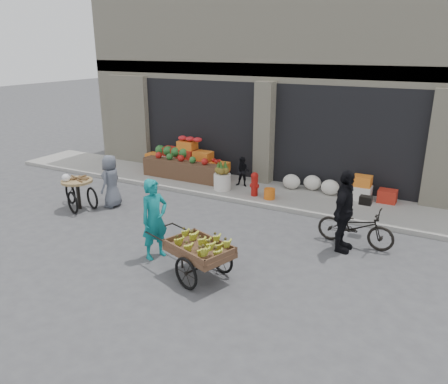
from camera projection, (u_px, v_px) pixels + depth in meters
The scene contains 15 objects.
ground at pixel (176, 242), 10.07m from camera, with size 80.00×80.00×0.00m, color #424244.
sidewalk at pixel (251, 190), 13.47m from camera, with size 18.00×2.20×0.12m, color gray.
building at pixel (299, 73), 15.70m from camera, with size 14.00×6.45×7.00m.
fruit_display at pixel (188, 160), 14.63m from camera, with size 3.10×1.12×1.24m.
pineapple_bin at pixel (222, 182), 13.29m from camera, with size 0.52×0.52×0.50m, color silver.
fire_hydrant at pixel (255, 183), 12.72m from camera, with size 0.22×0.22×0.71m.
orange_bucket at pixel (269, 194), 12.52m from camera, with size 0.32×0.32×0.30m, color orange.
right_bay_goods at pixel (342, 187), 12.68m from camera, with size 3.35×0.60×0.70m.
seated_person at pixel (243, 172), 13.55m from camera, with size 0.45×0.35×0.93m, color black.
banana_cart at pixel (198, 247), 8.36m from camera, with size 2.30×1.47×0.90m.
vendor_woman at pixel (154, 219), 9.12m from camera, with size 0.63×0.42×1.74m, color #107D81.
tricycle_cart at pixel (78, 189), 11.97m from camera, with size 1.45×1.08×0.95m.
vendor_grey at pixel (111, 181), 12.10m from camera, with size 0.72×0.47×1.48m, color slate.
bicycle at pixel (356, 227), 9.80m from camera, with size 0.60×1.72×0.90m, color black.
cyclist at pixel (344, 211), 9.40m from camera, with size 1.07×0.45×1.83m, color black.
Camera 1 is at (5.33, -7.55, 4.31)m, focal length 35.00 mm.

